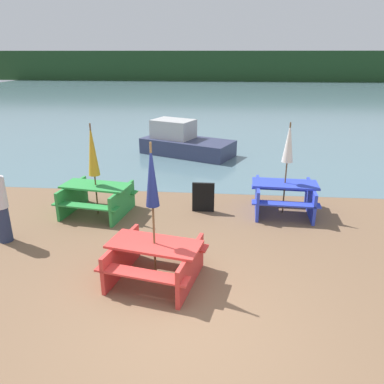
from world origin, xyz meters
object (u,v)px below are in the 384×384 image
at_px(picnic_table_green, 97,196).
at_px(umbrella_white, 289,144).
at_px(umbrella_gold, 92,150).
at_px(person, 0,205).
at_px(signboard, 203,197).
at_px(boat, 184,142).
at_px(picnic_table_blue, 284,195).
at_px(umbrella_navy, 152,177).
at_px(picnic_table_red, 155,258).

bearing_deg(picnic_table_green, umbrella_white, 5.73).
bearing_deg(umbrella_gold, picnic_table_green, -90.00).
distance_m(person, signboard, 4.55).
bearing_deg(boat, person, -87.77).
distance_m(picnic_table_green, umbrella_gold, 1.16).
xyz_separation_m(umbrella_white, person, (-6.06, -2.06, -0.94)).
xyz_separation_m(picnic_table_green, umbrella_white, (4.59, 0.46, 1.31)).
relative_size(picnic_table_blue, boat, 0.43).
xyz_separation_m(picnic_table_green, umbrella_navy, (1.96, -2.74, 1.45)).
distance_m(picnic_table_blue, umbrella_white, 1.30).
distance_m(picnic_table_blue, signboard, 1.99).
bearing_deg(umbrella_white, umbrella_gold, -174.27).
bearing_deg(boat, signboard, -55.17).
relative_size(picnic_table_blue, umbrella_gold, 0.73).
height_order(picnic_table_red, umbrella_gold, umbrella_gold).
relative_size(picnic_table_blue, umbrella_navy, 0.66).
relative_size(picnic_table_red, umbrella_white, 0.80).
bearing_deg(picnic_table_red, umbrella_gold, 125.59).
relative_size(picnic_table_blue, signboard, 2.19).
xyz_separation_m(umbrella_navy, person, (-3.43, 1.14, -1.08)).
bearing_deg(picnic_table_red, picnic_table_green, 125.59).
height_order(boat, signboard, boat).
relative_size(picnic_table_red, umbrella_navy, 0.74).
relative_size(umbrella_navy, boat, 0.64).
xyz_separation_m(picnic_table_red, umbrella_gold, (-1.96, 2.74, 1.17)).
relative_size(umbrella_gold, person, 1.37).
xyz_separation_m(picnic_table_blue, umbrella_navy, (-2.63, -3.20, 1.43)).
relative_size(picnic_table_green, umbrella_gold, 0.81).
relative_size(picnic_table_red, picnic_table_green, 1.00).
bearing_deg(boat, picnic_table_red, -63.34).
bearing_deg(picnic_table_blue, picnic_table_green, -174.27).
height_order(picnic_table_blue, person, person).
xyz_separation_m(umbrella_navy, signboard, (0.64, 3.11, -1.53)).
relative_size(umbrella_gold, boat, 0.59).
relative_size(picnic_table_red, signboard, 2.43).
xyz_separation_m(umbrella_gold, signboard, (2.60, 0.37, -1.23)).
xyz_separation_m(picnic_table_blue, person, (-6.06, -2.06, 0.35)).
distance_m(umbrella_white, person, 6.47).
relative_size(umbrella_gold, signboard, 2.99).
bearing_deg(signboard, person, -154.13).
bearing_deg(umbrella_gold, boat, 76.11).
xyz_separation_m(picnic_table_red, umbrella_white, (2.63, 3.20, 1.33)).
bearing_deg(picnic_table_green, picnic_table_red, -54.41).
bearing_deg(picnic_table_red, umbrella_white, 50.59).
height_order(picnic_table_blue, umbrella_gold, umbrella_gold).
bearing_deg(person, signboard, 25.87).
bearing_deg(umbrella_white, umbrella_navy, -129.41).
relative_size(picnic_table_red, boat, 0.47).
xyz_separation_m(picnic_table_green, boat, (1.48, 5.98, 0.03)).
xyz_separation_m(umbrella_gold, umbrella_white, (4.59, 0.46, 0.16)).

